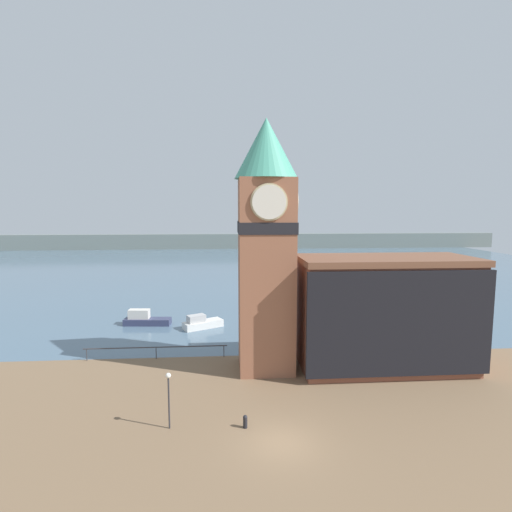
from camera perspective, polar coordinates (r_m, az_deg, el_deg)
ground_plane at (r=24.78m, az=3.58°, el=-25.12°), size 160.00×160.00×0.00m
water at (r=95.54m, az=-2.42°, el=-1.24°), size 160.00×120.00×0.00m
far_shoreline at (r=135.04m, az=-2.96°, el=2.12°), size 180.00×3.00×5.00m
pier_railing at (r=36.94m, az=-14.10°, el=-12.65°), size 12.47×0.08×1.09m
clock_tower at (r=31.88m, az=1.45°, el=2.37°), size 4.99×4.99×20.13m
pier_building at (r=34.71m, az=17.94°, el=-7.70°), size 14.26×6.50×9.24m
boat_near at (r=45.16m, az=-7.80°, el=-9.46°), size 4.59×3.44×1.56m
boat_far at (r=47.70m, az=-15.58°, el=-8.70°), size 5.32×1.93×1.77m
mooring_bollard_near at (r=25.89m, az=-1.55°, el=-22.49°), size 0.27×0.27×0.80m
lamp_post at (r=25.45m, az=-12.38°, el=-18.08°), size 0.32×0.32×3.46m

